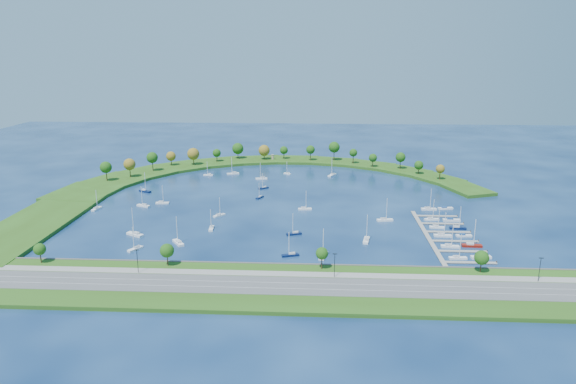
{
  "coord_description": "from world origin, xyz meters",
  "views": [
    {
      "loc": [
        21.64,
        -308.25,
        89.61
      ],
      "look_at": [
        5.0,
        5.0,
        4.0
      ],
      "focal_mm": 32.49,
      "sensor_mm": 36.0,
      "label": 1
    }
  ],
  "objects_px": {
    "moored_boat_12": "(260,197)",
    "docked_boat_6": "(437,227)",
    "moored_boat_11": "(385,219)",
    "moored_boat_9": "(219,215)",
    "docked_boat_9": "(451,220)",
    "harbor_tower": "(273,157)",
    "moored_boat_18": "(145,191)",
    "docked_boat_4": "(443,235)",
    "moored_boat_4": "(143,205)",
    "moored_boat_20": "(305,208)",
    "moored_boat_8": "(135,248)",
    "docked_boat_5": "(464,235)",
    "docked_boat_11": "(445,208)",
    "moored_boat_0": "(162,202)",
    "docked_boat_10": "(429,208)",
    "moored_boat_15": "(294,233)",
    "docked_boat_3": "(472,245)",
    "docked_boat_0": "(458,257)",
    "docked_boat_2": "(450,246)",
    "moored_boat_6": "(97,208)",
    "moored_boat_10": "(263,187)",
    "moored_boat_7": "(262,178)",
    "moored_boat_3": "(366,240)",
    "moored_boat_17": "(287,173)",
    "moored_boat_5": "(178,242)",
    "moored_boat_1": "(211,228)",
    "docked_boat_8": "(432,219)",
    "moored_boat_21": "(208,174)",
    "moored_boat_13": "(135,234)",
    "moored_boat_16": "(323,255)",
    "moored_boat_14": "(233,173)",
    "moored_boat_2": "(332,175)",
    "docked_boat_1": "(481,257)",
    "dock_system": "(442,236)"
  },
  "relations": [
    {
      "from": "moored_boat_20",
      "to": "docked_boat_6",
      "type": "xyz_separation_m",
      "value": [
        69.46,
        -28.8,
        -0.01
      ]
    },
    {
      "from": "docked_boat_10",
      "to": "moored_boat_15",
      "type": "bearing_deg",
      "value": -149.83
    },
    {
      "from": "moored_boat_11",
      "to": "moored_boat_12",
      "type": "xyz_separation_m",
      "value": [
        -72.58,
        41.49,
        -0.08
      ]
    },
    {
      "from": "moored_boat_8",
      "to": "harbor_tower",
      "type": "bearing_deg",
      "value": -161.31
    },
    {
      "from": "moored_boat_1",
      "to": "harbor_tower",
      "type": "bearing_deg",
      "value": 169.62
    },
    {
      "from": "moored_boat_12",
      "to": "docked_boat_6",
      "type": "bearing_deg",
      "value": 88.48
    },
    {
      "from": "moored_boat_9",
      "to": "docked_boat_9",
      "type": "height_order",
      "value": "moored_boat_9"
    },
    {
      "from": "moored_boat_0",
      "to": "docked_boat_4",
      "type": "relative_size",
      "value": 0.9
    },
    {
      "from": "moored_boat_6",
      "to": "moored_boat_4",
      "type": "bearing_deg",
      "value": -61.18
    },
    {
      "from": "moored_boat_9",
      "to": "docked_boat_10",
      "type": "height_order",
      "value": "docked_boat_10"
    },
    {
      "from": "moored_boat_20",
      "to": "docked_boat_5",
      "type": "xyz_separation_m",
      "value": [
        79.92,
        -40.92,
        -0.31
      ]
    },
    {
      "from": "moored_boat_20",
      "to": "moored_boat_21",
      "type": "relative_size",
      "value": 1.11
    },
    {
      "from": "moored_boat_21",
      "to": "docked_boat_4",
      "type": "bearing_deg",
      "value": 143.63
    },
    {
      "from": "docked_boat_6",
      "to": "docked_boat_9",
      "type": "relative_size",
      "value": 1.23
    },
    {
      "from": "moored_boat_17",
      "to": "moored_boat_20",
      "type": "xyz_separation_m",
      "value": [
        14.93,
        -89.25,
        0.05
      ]
    },
    {
      "from": "moored_boat_10",
      "to": "moored_boat_6",
      "type": "bearing_deg",
      "value": -7.87
    },
    {
      "from": "docked_boat_9",
      "to": "moored_boat_3",
      "type": "bearing_deg",
      "value": -145.5
    },
    {
      "from": "moored_boat_4",
      "to": "moored_boat_20",
      "type": "distance_m",
      "value": 95.73
    },
    {
      "from": "docked_boat_4",
      "to": "docked_boat_6",
      "type": "distance_m",
      "value": 12.72
    },
    {
      "from": "docked_boat_5",
      "to": "docked_boat_8",
      "type": "xyz_separation_m",
      "value": [
        -10.46,
        25.19,
        0.32
      ]
    },
    {
      "from": "moored_boat_14",
      "to": "moored_boat_0",
      "type": "bearing_deg",
      "value": 48.7
    },
    {
      "from": "dock_system",
      "to": "moored_boat_7",
      "type": "distance_m",
      "value": 153.03
    },
    {
      "from": "moored_boat_2",
      "to": "docked_boat_8",
      "type": "height_order",
      "value": "moored_boat_2"
    },
    {
      "from": "moored_boat_11",
      "to": "docked_boat_10",
      "type": "height_order",
      "value": "moored_boat_11"
    },
    {
      "from": "moored_boat_0",
      "to": "docked_boat_11",
      "type": "bearing_deg",
      "value": -5.94
    },
    {
      "from": "moored_boat_15",
      "to": "moored_boat_5",
      "type": "bearing_deg",
      "value": -3.31
    },
    {
      "from": "moored_boat_6",
      "to": "moored_boat_17",
      "type": "xyz_separation_m",
      "value": [
        106.08,
        95.33,
        -0.05
      ]
    },
    {
      "from": "harbor_tower",
      "to": "moored_boat_3",
      "type": "distance_m",
      "value": 194.07
    },
    {
      "from": "moored_boat_12",
      "to": "moored_boat_16",
      "type": "relative_size",
      "value": 0.73
    },
    {
      "from": "docked_boat_4",
      "to": "docked_boat_0",
      "type": "bearing_deg",
      "value": -88.78
    },
    {
      "from": "moored_boat_10",
      "to": "docked_boat_10",
      "type": "height_order",
      "value": "docked_boat_10"
    },
    {
      "from": "harbor_tower",
      "to": "moored_boat_18",
      "type": "distance_m",
      "value": 125.78
    },
    {
      "from": "moored_boat_18",
      "to": "docked_boat_3",
      "type": "relative_size",
      "value": 0.96
    },
    {
      "from": "moored_boat_16",
      "to": "docked_boat_1",
      "type": "distance_m",
      "value": 70.03
    },
    {
      "from": "moored_boat_3",
      "to": "moored_boat_4",
      "type": "bearing_deg",
      "value": 78.96
    },
    {
      "from": "moored_boat_18",
      "to": "docked_boat_4",
      "type": "xyz_separation_m",
      "value": [
        174.79,
        -75.24,
        -0.01
      ]
    },
    {
      "from": "moored_boat_11",
      "to": "moored_boat_12",
      "type": "height_order",
      "value": "moored_boat_11"
    },
    {
      "from": "docked_boat_9",
      "to": "docked_boat_11",
      "type": "relative_size",
      "value": 1.04
    },
    {
      "from": "docked_boat_0",
      "to": "docked_boat_2",
      "type": "xyz_separation_m",
      "value": [
        -0.01,
        14.12,
        0.02
      ]
    },
    {
      "from": "docked_boat_5",
      "to": "docked_boat_11",
      "type": "distance_m",
      "value": 46.33
    },
    {
      "from": "moored_boat_11",
      "to": "docked_boat_6",
      "type": "bearing_deg",
      "value": -32.91
    },
    {
      "from": "moored_boat_7",
      "to": "docked_boat_4",
      "type": "distance_m",
      "value": 152.84
    },
    {
      "from": "moored_boat_1",
      "to": "moored_boat_3",
      "type": "height_order",
      "value": "moored_boat_3"
    },
    {
      "from": "harbor_tower",
      "to": "moored_boat_2",
      "type": "relative_size",
      "value": 0.3
    },
    {
      "from": "moored_boat_9",
      "to": "moored_boat_13",
      "type": "xyz_separation_m",
      "value": [
        -36.29,
        -33.44,
        0.11
      ]
    },
    {
      "from": "moored_boat_17",
      "to": "docked_boat_8",
      "type": "xyz_separation_m",
      "value": [
        84.39,
        -104.98,
        0.05
      ]
    },
    {
      "from": "moored_boat_20",
      "to": "harbor_tower",
      "type": "bearing_deg",
      "value": 95.15
    },
    {
      "from": "docked_boat_9",
      "to": "moored_boat_18",
      "type": "bearing_deg",
      "value": 164.77
    },
    {
      "from": "moored_boat_5",
      "to": "moored_boat_17",
      "type": "distance_m",
      "value": 154.28
    },
    {
      "from": "moored_boat_4",
      "to": "moored_boat_6",
      "type": "relative_size",
      "value": 1.06
    }
  ]
}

